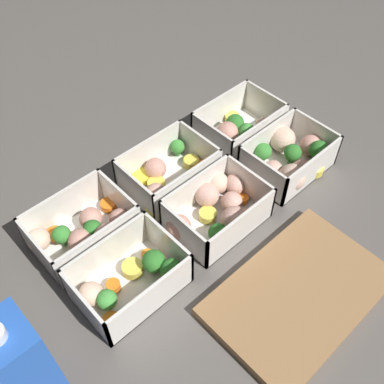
{
  "coord_description": "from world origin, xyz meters",
  "views": [
    {
      "loc": [
        0.36,
        0.38,
        0.63
      ],
      "look_at": [
        0.0,
        0.0,
        0.03
      ],
      "focal_mm": 42.0,
      "sensor_mm": 36.0,
      "label": 1
    }
  ],
  "objects": [
    {
      "name": "ground_plane",
      "position": [
        0.0,
        0.0,
        0.0
      ],
      "size": [
        4.0,
        4.0,
        0.0
      ],
      "primitive_type": "plane",
      "color": "#56514C"
    },
    {
      "name": "juice_carton",
      "position": [
        0.38,
        0.11,
        0.1
      ],
      "size": [
        0.07,
        0.07,
        0.2
      ],
      "color": "blue",
      "rests_on": "ground_plane"
    },
    {
      "name": "container_near_right",
      "position": [
        0.19,
        -0.06,
        0.03
      ],
      "size": [
        0.17,
        0.14,
        0.07
      ],
      "color": "silver",
      "rests_on": "ground_plane"
    },
    {
      "name": "cutting_board",
      "position": [
        0.01,
        0.25,
        0.01
      ],
      "size": [
        0.28,
        0.18,
        0.02
      ],
      "color": "olive",
      "rests_on": "ground_plane"
    },
    {
      "name": "container_far_right",
      "position": [
        0.19,
        0.07,
        0.03
      ],
      "size": [
        0.16,
        0.12,
        0.07
      ],
      "color": "silver",
      "rests_on": "ground_plane"
    },
    {
      "name": "container_far_center",
      "position": [
        -0.01,
        0.06,
        0.03
      ],
      "size": [
        0.2,
        0.14,
        0.07
      ],
      "color": "silver",
      "rests_on": "ground_plane"
    },
    {
      "name": "container_near_left",
      "position": [
        -0.19,
        -0.05,
        0.03
      ],
      "size": [
        0.16,
        0.14,
        0.07
      ],
      "color": "silver",
      "rests_on": "ground_plane"
    },
    {
      "name": "container_far_left",
      "position": [
        -0.2,
        0.07,
        0.03
      ],
      "size": [
        0.17,
        0.14,
        0.07
      ],
      "color": "silver",
      "rests_on": "ground_plane"
    },
    {
      "name": "container_near_center",
      "position": [
        0.01,
        -0.07,
        0.02
      ],
      "size": [
        0.17,
        0.12,
        0.07
      ],
      "color": "silver",
      "rests_on": "ground_plane"
    }
  ]
}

